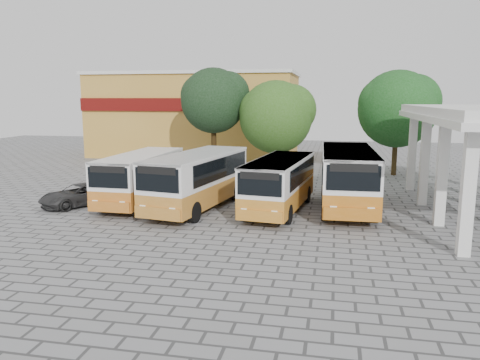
% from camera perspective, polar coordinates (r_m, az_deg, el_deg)
% --- Properties ---
extents(ground, '(90.00, 90.00, 0.00)m').
position_cam_1_polar(ground, '(21.58, 3.04, -5.66)').
color(ground, slate).
rests_on(ground, ground).
extents(shophouse_block, '(20.40, 10.40, 8.30)m').
position_cam_1_polar(shophouse_block, '(48.64, -5.32, 7.99)').
color(shophouse_block, '#B98732').
rests_on(shophouse_block, ground).
extents(bus_far_left, '(2.43, 7.65, 2.75)m').
position_cam_1_polar(bus_far_left, '(26.57, -11.97, 0.62)').
color(bus_far_left, '#BA671D').
rests_on(bus_far_left, ground).
extents(bus_centre_left, '(3.81, 8.51, 2.95)m').
position_cam_1_polar(bus_centre_left, '(24.68, -5.19, 0.36)').
color(bus_centre_left, '#B37225').
rests_on(bus_centre_left, ground).
extents(bus_centre_right, '(3.18, 7.80, 2.73)m').
position_cam_1_polar(bus_centre_right, '(24.21, 4.84, -0.13)').
color(bus_centre_right, '#BC741F').
rests_on(bus_centre_right, ground).
extents(bus_far_right, '(2.90, 8.78, 3.14)m').
position_cam_1_polar(bus_far_right, '(25.35, 12.98, 0.65)').
color(bus_far_right, '#B36214').
rests_on(bus_far_right, ground).
extents(tree_left, '(5.43, 5.17, 8.19)m').
position_cam_1_polar(tree_left, '(37.70, -3.15, 9.89)').
color(tree_left, '#32210D').
rests_on(tree_left, ground).
extents(tree_middle, '(5.87, 5.59, 7.16)m').
position_cam_1_polar(tree_middle, '(36.35, 4.49, 7.95)').
color(tree_middle, '#3B2A11').
rests_on(tree_middle, ground).
extents(tree_right, '(6.07, 5.78, 7.89)m').
position_cam_1_polar(tree_right, '(37.27, 18.74, 8.50)').
color(tree_right, '#3D2E16').
rests_on(tree_right, ground).
extents(parked_car, '(3.90, 4.59, 1.17)m').
position_cam_1_polar(parked_car, '(27.01, -19.04, -1.73)').
color(parked_car, '#272727').
rests_on(parked_car, ground).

